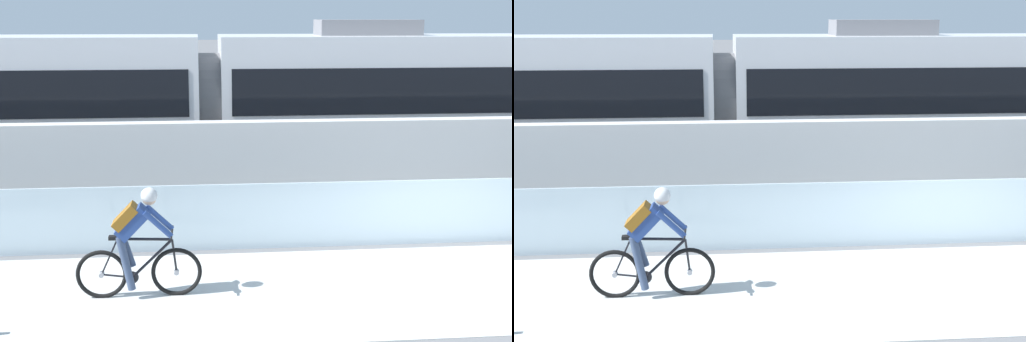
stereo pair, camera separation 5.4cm
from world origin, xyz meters
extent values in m
plane|color=slate|center=(0.00, 0.00, 0.00)|extent=(200.00, 200.00, 0.00)
cube|color=silver|center=(0.00, 0.00, 0.01)|extent=(32.00, 3.20, 0.01)
cube|color=silver|center=(0.00, 1.85, 0.57)|extent=(32.00, 0.05, 1.15)
cube|color=silver|center=(0.00, 3.65, 0.96)|extent=(32.00, 0.36, 1.93)
cube|color=#595654|center=(0.00, 6.13, 0.00)|extent=(32.00, 0.08, 0.01)
cube|color=#595654|center=(0.00, 7.57, 0.00)|extent=(32.00, 0.08, 0.01)
cube|color=#232326|center=(-5.96, 6.85, 0.36)|extent=(1.40, 1.88, 0.20)
cylinder|color=black|center=(-5.96, 6.13, 0.30)|extent=(0.60, 0.10, 0.60)
cylinder|color=black|center=(-5.96, 7.57, 0.30)|extent=(0.60, 0.10, 0.60)
cube|color=silver|center=(2.02, 6.85, 1.90)|extent=(11.00, 2.50, 3.10)
cube|color=black|center=(2.02, 6.85, 2.25)|extent=(10.56, 2.54, 1.04)
cube|color=orange|center=(2.02, 6.85, 0.53)|extent=(10.78, 2.53, 0.28)
cube|color=slate|center=(0.04, 6.85, 3.63)|extent=(2.40, 1.10, 0.36)
cube|color=#232326|center=(-1.50, 6.85, 0.36)|extent=(1.40, 1.88, 0.20)
cylinder|color=black|center=(-1.50, 6.13, 0.30)|extent=(0.60, 0.10, 0.60)
cylinder|color=black|center=(-1.50, 7.57, 0.30)|extent=(0.60, 0.10, 0.60)
cylinder|color=#59595B|center=(-3.73, 6.85, 1.90)|extent=(0.60, 2.30, 2.30)
torus|color=black|center=(-4.35, 0.00, 0.36)|extent=(0.72, 0.06, 0.72)
cylinder|color=#99999E|center=(-4.35, 0.00, 0.36)|extent=(0.07, 0.10, 0.07)
torus|color=black|center=(-5.40, 0.00, 0.36)|extent=(0.72, 0.06, 0.72)
cylinder|color=#99999E|center=(-5.40, 0.00, 0.36)|extent=(0.07, 0.10, 0.07)
cylinder|color=black|center=(-4.69, 0.00, 0.57)|extent=(0.60, 0.04, 0.58)
cylinder|color=black|center=(-5.07, 0.00, 0.59)|extent=(0.22, 0.04, 0.59)
cylinder|color=black|center=(-4.78, 0.00, 0.86)|extent=(0.76, 0.04, 0.07)
cylinder|color=black|center=(-5.19, 0.00, 0.33)|extent=(0.43, 0.03, 0.09)
cylinder|color=black|center=(-5.28, 0.00, 0.62)|extent=(0.27, 0.02, 0.53)
cylinder|color=black|center=(-4.38, 0.00, 0.60)|extent=(0.08, 0.03, 0.49)
cube|color=black|center=(-5.16, 0.00, 0.90)|extent=(0.24, 0.10, 0.05)
cylinder|color=black|center=(-4.40, 0.00, 0.95)|extent=(0.03, 0.58, 0.03)
cylinder|color=#262628|center=(-4.98, 0.00, 0.30)|extent=(0.18, 0.02, 0.18)
cube|color=navy|center=(-4.94, 0.00, 1.11)|extent=(0.50, 0.28, 0.51)
cube|color=#8C5919|center=(-5.03, 0.00, 1.21)|extent=(0.38, 0.30, 0.38)
sphere|color=beige|center=(-4.70, 0.00, 1.46)|extent=(0.20, 0.20, 0.20)
sphere|color=silver|center=(-4.70, 0.00, 1.49)|extent=(0.23, 0.23, 0.23)
cylinder|color=navy|center=(-4.58, -0.16, 1.12)|extent=(0.41, 0.08, 0.41)
cylinder|color=navy|center=(-4.58, 0.16, 1.12)|extent=(0.41, 0.08, 0.41)
cylinder|color=#384766|center=(-5.05, -0.09, 0.55)|extent=(0.25, 0.11, 0.79)
cylinder|color=#384766|center=(-5.05, 0.09, 0.69)|extent=(0.25, 0.11, 0.52)
camera|label=1|loc=(-4.00, -8.78, 3.91)|focal=45.98mm
camera|label=2|loc=(-3.94, -8.79, 3.91)|focal=45.98mm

